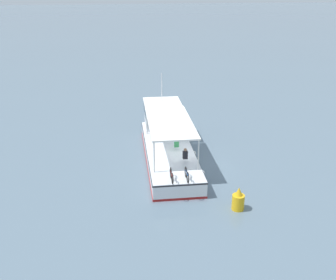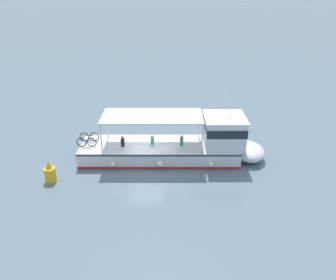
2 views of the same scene
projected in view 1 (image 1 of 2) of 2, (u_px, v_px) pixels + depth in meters
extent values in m
plane|color=slate|center=(182.00, 166.00, 26.94)|extent=(400.00, 400.00, 0.00)
cube|color=silver|center=(169.00, 154.00, 27.47)|extent=(3.49, 10.88, 1.10)
ellipsoid|color=silver|center=(160.00, 124.00, 33.16)|extent=(3.00, 2.28, 1.01)
cube|color=red|center=(169.00, 160.00, 27.65)|extent=(3.53, 10.88, 0.16)
cube|color=#2D2D33|center=(169.00, 148.00, 27.30)|extent=(3.55, 10.88, 0.10)
cube|color=silver|center=(162.00, 114.00, 30.94)|extent=(2.79, 2.67, 1.90)
cube|color=#19232D|center=(162.00, 111.00, 30.81)|extent=(2.85, 2.71, 0.56)
cube|color=white|center=(162.00, 102.00, 30.55)|extent=(2.95, 2.84, 0.12)
cube|color=white|center=(170.00, 122.00, 26.07)|extent=(3.13, 6.78, 0.10)
cylinder|color=silver|center=(147.00, 121.00, 29.30)|extent=(0.08, 0.08, 2.00)
cylinder|color=silver|center=(182.00, 120.00, 29.60)|extent=(0.08, 0.08, 2.00)
cylinder|color=silver|center=(154.00, 157.00, 23.34)|extent=(0.08, 0.08, 2.00)
cylinder|color=silver|center=(199.00, 155.00, 23.64)|extent=(0.08, 0.08, 2.00)
cylinder|color=silver|center=(162.00, 87.00, 30.38)|extent=(0.06, 0.06, 2.20)
sphere|color=white|center=(186.00, 136.00, 30.81)|extent=(0.36, 0.36, 0.36)
sphere|color=white|center=(193.00, 153.00, 27.78)|extent=(0.36, 0.36, 0.36)
sphere|color=white|center=(202.00, 173.00, 24.94)|extent=(0.36, 0.36, 0.36)
torus|color=black|center=(171.00, 173.00, 22.91)|extent=(0.08, 0.66, 0.66)
torus|color=black|center=(172.00, 178.00, 22.27)|extent=(0.08, 0.66, 0.66)
cylinder|color=maroon|center=(172.00, 174.00, 22.55)|extent=(0.08, 0.70, 0.06)
torus|color=black|center=(186.00, 172.00, 23.01)|extent=(0.08, 0.66, 0.66)
torus|color=black|center=(188.00, 178.00, 22.37)|extent=(0.08, 0.66, 0.66)
cylinder|color=#1E478C|center=(187.00, 173.00, 22.65)|extent=(0.08, 0.70, 0.06)
cube|color=black|center=(185.00, 155.00, 24.96)|extent=(0.33, 0.23, 0.52)
sphere|color=#9E7051|center=(185.00, 150.00, 24.81)|extent=(0.20, 0.20, 0.20)
cube|color=#338C4C|center=(177.00, 143.00, 26.73)|extent=(0.33, 0.23, 0.52)
sphere|color=beige|center=(177.00, 138.00, 26.59)|extent=(0.20, 0.20, 0.20)
cube|color=#338C4C|center=(175.00, 133.00, 28.55)|extent=(0.33, 0.23, 0.52)
sphere|color=tan|center=(175.00, 128.00, 28.41)|extent=(0.20, 0.20, 0.20)
cylinder|color=gold|center=(238.00, 202.00, 21.73)|extent=(0.70, 0.70, 0.90)
cone|color=gold|center=(239.00, 191.00, 21.46)|extent=(0.42, 0.42, 0.50)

